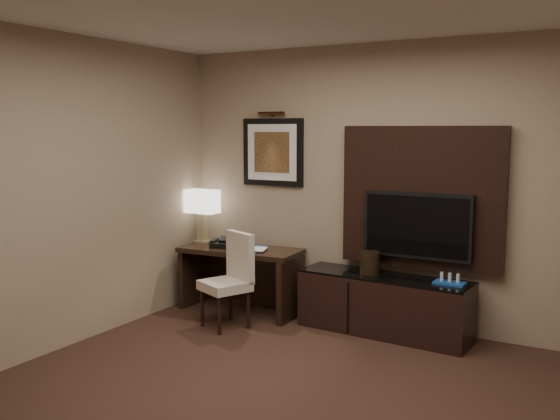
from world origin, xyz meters
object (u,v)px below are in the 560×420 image
Objects in this scene: desk at (241,280)px; desk_chair at (225,285)px; table_lamp at (202,216)px; ice_bucket at (370,263)px; minibar_tray at (450,279)px; tv at (417,225)px; desk_phone at (221,242)px; credenza at (384,305)px.

desk_chair is at bearing -76.75° from desk.
table_lamp is 2.76× the size of ice_bucket.
minibar_tray is (0.75, -0.03, -0.06)m from ice_bucket.
table_lamp is at bearing 163.14° from desk_chair.
tv is 1.89m from desk_chair.
desk_chair reaches higher than minibar_tray.
table_lamp is at bearing 178.84° from ice_bucket.
table_lamp is at bearing 139.34° from desk_phone.
credenza is 2.79× the size of table_lamp.
ice_bucket is (1.24, 0.58, 0.24)m from desk_chair.
ice_bucket is at bearing -161.57° from tv.
credenza is at bearing -2.62° from ice_bucket.
desk_chair is 3.17× the size of minibar_tray.
desk_phone is at bearing -173.23° from credenza.
credenza is 0.80m from tv.
credenza is at bearing -1.27° from table_lamp.
tv reaches higher than ice_bucket.
credenza is at bearing -150.98° from tv.
minibar_tray is (0.60, -0.02, 0.32)m from credenza.
credenza is 1.81m from desk_phone.
tv reaches higher than desk_chair.
tv is 2.04m from desk_phone.
credenza is 7.70× the size of ice_bucket.
table_lamp is at bearing 178.50° from minibar_tray.
desk_chair is (-1.39, -0.57, 0.14)m from credenza.
desk is 0.78× the size of credenza.
desk is 6.01× the size of desk_phone.
desk_chair is at bearing -40.98° from table_lamp.
desk_chair is 1.09m from table_lamp.
desk is at bearing -179.31° from minibar_tray.
table_lamp is at bearing -177.74° from credenza.
ice_bucket is (1.60, 0.11, -0.07)m from desk_phone.
minibar_tray is at bearing 1.24° from credenza.
credenza is (1.55, 0.05, -0.06)m from desk.
desk is 2.17m from minibar_tray.
tv is 1.20× the size of desk_chair.
desk is 1.25× the size of tv.
desk reaches higher than credenza.
credenza is 2.21m from table_lamp.
desk is 0.55m from desk_chair.
desk is 4.74× the size of minibar_tray.
ice_bucket is at bearing 177.64° from minibar_tray.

